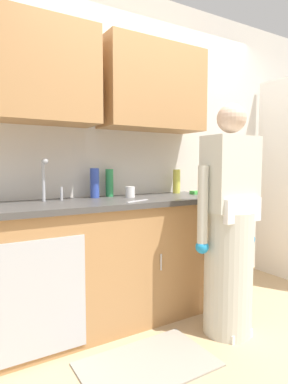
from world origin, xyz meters
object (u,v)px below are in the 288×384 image
object	(u,v)px
bottle_water_tall	(109,183)
cup_by_sink	(130,192)
sponge	(197,192)
bottle_dish_liquid	(95,183)
knife_on_counter	(137,201)
person_at_sink	(229,238)
sink	(55,205)
bottle_soap	(177,181)

from	to	relation	value
bottle_water_tall	cup_by_sink	size ratio (longest dim) A/B	2.63
bottle_water_tall	sponge	size ratio (longest dim) A/B	2.08
bottle_dish_liquid	knife_on_counter	distance (m)	0.45
person_at_sink	bottle_water_tall	size ratio (longest dim) A/B	7.10
sink	bottle_water_tall	world-z (taller)	sink
person_at_sink	bottle_dish_liquid	xyz separation A→B (m)	(-0.68, 0.80, 0.37)
bottle_soap	knife_on_counter	world-z (taller)	bottle_soap
sink	bottle_dish_liquid	xyz separation A→B (m)	(0.38, 0.19, 0.13)
bottle_dish_liquid	knife_on_counter	xyz separation A→B (m)	(0.16, -0.40, -0.12)
bottle_dish_liquid	bottle_water_tall	world-z (taller)	bottle_dish_liquid
cup_by_sink	knife_on_counter	world-z (taller)	cup_by_sink
bottle_water_tall	sponge	xyz separation A→B (m)	(0.77, -0.21, -0.10)
sink	bottle_soap	world-z (taller)	sink
sponge	sink	bearing A→B (deg)	-179.49
sink	person_at_sink	xyz separation A→B (m)	(1.05, -0.62, -0.23)
person_at_sink	cup_by_sink	bearing A→B (deg)	121.49
bottle_dish_liquid	sink	bearing A→B (deg)	-153.69
person_at_sink	bottle_dish_liquid	world-z (taller)	person_at_sink
person_at_sink	sponge	distance (m)	0.72
person_at_sink	bottle_dish_liquid	bearing A→B (deg)	130.07
sink	sponge	world-z (taller)	sink
cup_by_sink	knife_on_counter	xyz separation A→B (m)	(-0.09, -0.28, -0.04)
knife_on_counter	person_at_sink	bearing A→B (deg)	117.27
sponge	person_at_sink	bearing A→B (deg)	-110.55
bottle_water_tall	cup_by_sink	distance (m)	0.20
person_at_sink	bottle_soap	size ratio (longest dim) A/B	7.36
bottle_soap	bottle_dish_liquid	bearing A→B (deg)	179.94
bottle_dish_liquid	bottle_water_tall	size ratio (longest dim) A/B	1.04
sink	cup_by_sink	world-z (taller)	sink
bottle_dish_liquid	cup_by_sink	size ratio (longest dim) A/B	2.73
sink	bottle_soap	bearing A→B (deg)	8.82
sink	bottle_dish_liquid	distance (m)	0.44
bottle_dish_liquid	sponge	xyz separation A→B (m)	(0.91, -0.17, -0.10)
bottle_dish_liquid	bottle_soap	world-z (taller)	bottle_dish_liquid
bottle_dish_liquid	bottle_water_tall	bearing A→B (deg)	13.17
sink	bottle_water_tall	size ratio (longest dim) A/B	2.19
person_at_sink	cup_by_sink	world-z (taller)	person_at_sink
sink	sponge	xyz separation A→B (m)	(1.29, 0.01, 0.03)
bottle_water_tall	knife_on_counter	world-z (taller)	bottle_water_tall
sink	sponge	size ratio (longest dim) A/B	4.55
bottle_soap	knife_on_counter	size ratio (longest dim) A/B	0.92
sink	knife_on_counter	xyz separation A→B (m)	(0.54, -0.21, 0.02)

